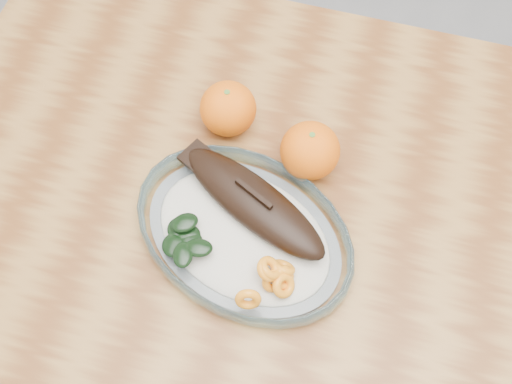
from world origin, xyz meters
TOP-DOWN VIEW (x-y plane):
  - ground at (0.00, 0.00)m, footprint 3.00×3.00m
  - dining_table at (0.00, 0.00)m, footprint 1.20×0.80m
  - plated_meal at (-0.11, -0.03)m, footprint 0.70×0.70m
  - orange_left at (-0.18, 0.14)m, footprint 0.08×0.08m
  - orange_right at (-0.05, 0.10)m, footprint 0.08×0.08m

SIDE VIEW (x-z plane):
  - ground at x=0.00m, z-range 0.00..0.00m
  - dining_table at x=0.00m, z-range 0.28..1.03m
  - plated_meal at x=-0.11m, z-range 0.73..0.81m
  - orange_left at x=-0.18m, z-range 0.75..0.83m
  - orange_right at x=-0.05m, z-range 0.75..0.83m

